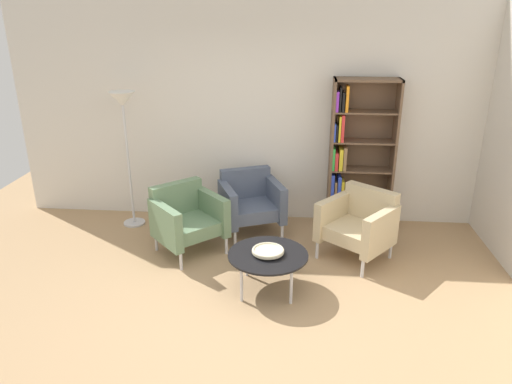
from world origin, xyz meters
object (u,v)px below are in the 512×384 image
at_px(decorative_bowl, 268,251).
at_px(armchair_near_window, 187,218).
at_px(armchair_corner_red, 359,223).
at_px(floor_lamp_torchiere, 124,116).
at_px(coffee_table_low, 268,256).
at_px(armchair_by_bookshelf, 250,201).
at_px(bookshelf_tall, 355,156).

distance_m(decorative_bowl, armchair_near_window, 1.25).
bearing_deg(decorative_bowl, armchair_corner_red, 38.62).
xyz_separation_m(armchair_near_window, floor_lamp_torchiere, (-0.88, 0.67, 1.03)).
xyz_separation_m(coffee_table_low, decorative_bowl, (0.00, 0.00, 0.06)).
bearing_deg(floor_lamp_torchiere, armchair_by_bookshelf, -3.86).
bearing_deg(armchair_by_bookshelf, coffee_table_low, -99.38).
relative_size(coffee_table_low, armchair_corner_red, 0.84).
bearing_deg(armchair_near_window, floor_lamp_torchiere, 99.82).
distance_m(bookshelf_tall, armchair_near_window, 2.24).
relative_size(bookshelf_tall, coffee_table_low, 2.37).
height_order(armchair_by_bookshelf, armchair_near_window, same).
height_order(bookshelf_tall, armchair_corner_red, bookshelf_tall).
distance_m(bookshelf_tall, armchair_by_bookshelf, 1.44).
distance_m(coffee_table_low, floor_lamp_torchiere, 2.59).
xyz_separation_m(armchair_by_bookshelf, armchair_corner_red, (1.28, -0.54, 0.00)).
relative_size(bookshelf_tall, floor_lamp_torchiere, 1.09).
height_order(bookshelf_tall, armchair_by_bookshelf, bookshelf_tall).
bearing_deg(floor_lamp_torchiere, decorative_bowl, -37.40).
height_order(bookshelf_tall, coffee_table_low, bookshelf_tall).
bearing_deg(armchair_by_bookshelf, decorative_bowl, -99.38).
xyz_separation_m(armchair_by_bookshelf, floor_lamp_torchiere, (-1.56, 0.11, 1.03)).
height_order(decorative_bowl, armchair_by_bookshelf, armchair_by_bookshelf).
xyz_separation_m(coffee_table_low, floor_lamp_torchiere, (-1.87, 1.43, 1.08)).
distance_m(armchair_near_window, floor_lamp_torchiere, 1.51).
height_order(armchair_by_bookshelf, floor_lamp_torchiere, floor_lamp_torchiere).
height_order(decorative_bowl, floor_lamp_torchiere, floor_lamp_torchiere).
relative_size(armchair_by_bookshelf, armchair_corner_red, 0.95).
height_order(coffee_table_low, armchair_near_window, armchair_near_window).
xyz_separation_m(decorative_bowl, armchair_by_bookshelf, (-0.31, 1.32, -0.02)).
height_order(armchair_near_window, floor_lamp_torchiere, floor_lamp_torchiere).
relative_size(armchair_by_bookshelf, armchair_near_window, 0.95).
xyz_separation_m(armchair_by_bookshelf, armchair_near_window, (-0.68, -0.56, 0.00)).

